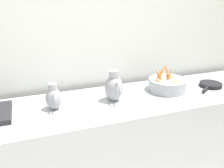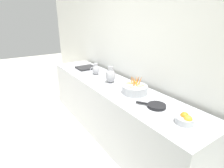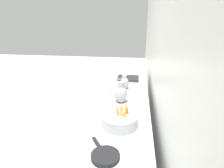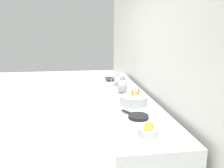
# 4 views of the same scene
# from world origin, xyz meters

# --- Properties ---
(tile_wall_left) EXTENTS (0.10, 8.04, 3.00)m
(tile_wall_left) POSITION_xyz_m (-1.95, 0.34, 1.50)
(tile_wall_left) COLOR silver
(tile_wall_left) RESTS_ON ground_plane
(prep_counter) EXTENTS (0.68, 3.19, 0.86)m
(prep_counter) POSITION_xyz_m (-1.50, -0.16, 0.43)
(prep_counter) COLOR #ADAFB5
(prep_counter) RESTS_ON ground_plane
(vegetable_colander) EXTENTS (0.33, 0.33, 0.24)m
(vegetable_colander) POSITION_xyz_m (-1.55, 0.33, 0.92)
(vegetable_colander) COLOR #9EA0A5
(vegetable_colander) RESTS_ON prep_counter
(orange_bowl) EXTENTS (0.17, 0.17, 0.10)m
(orange_bowl) POSITION_xyz_m (-1.47, 1.14, 0.91)
(orange_bowl) COLOR #ADAFB5
(orange_bowl) RESTS_ON prep_counter
(metal_pitcher_tall) EXTENTS (0.21, 0.15, 0.25)m
(metal_pitcher_tall) POSITION_xyz_m (-1.51, -0.19, 0.98)
(metal_pitcher_tall) COLOR #939399
(metal_pitcher_tall) RESTS_ON prep_counter
(metal_pitcher_short) EXTENTS (0.17, 0.12, 0.20)m
(metal_pitcher_short) POSITION_xyz_m (-1.51, -0.67, 0.96)
(metal_pitcher_short) COLOR #939399
(metal_pitcher_short) RESTS_ON prep_counter
(counter_sink_basin) EXTENTS (0.34, 0.30, 0.04)m
(counter_sink_basin) POSITION_xyz_m (-1.54, -1.12, 0.88)
(counter_sink_basin) COLOR #232326
(counter_sink_basin) RESTS_ON prep_counter
(skillet_on_counter) EXTENTS (0.24, 0.30, 0.03)m
(skillet_on_counter) POSITION_xyz_m (-1.49, 0.76, 0.88)
(skillet_on_counter) COLOR black
(skillet_on_counter) RESTS_ON prep_counter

